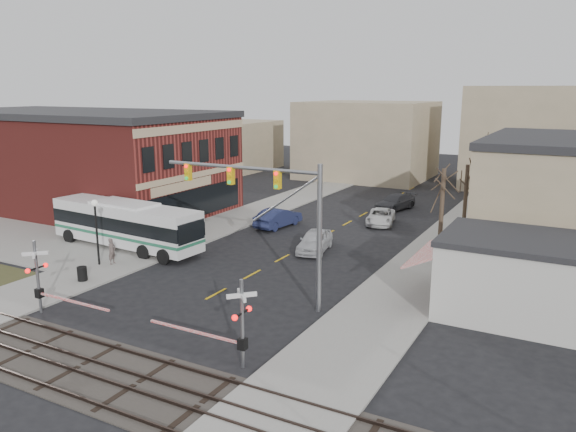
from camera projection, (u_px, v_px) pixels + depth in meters
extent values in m
plane|color=black|center=(195.00, 305.00, 31.13)|extent=(160.00, 160.00, 0.00)
cube|color=gray|center=(245.00, 216.00, 52.67)|extent=(5.00, 60.00, 0.12)
cube|color=gray|center=(450.00, 241.00, 43.86)|extent=(5.00, 60.00, 0.12)
cube|color=gray|center=(16.00, 236.00, 45.61)|extent=(20.00, 10.00, 0.11)
cube|color=#332D28|center=(81.00, 366.00, 24.27)|extent=(160.00, 5.00, 0.06)
cube|color=#2D231E|center=(89.00, 360.00, 24.66)|extent=(160.00, 0.08, 0.14)
cube|color=#2D231E|center=(113.00, 347.00, 25.89)|extent=(160.00, 0.08, 0.14)
cube|color=#2D231E|center=(43.00, 384.00, 22.61)|extent=(160.00, 0.08, 0.14)
cube|color=#2D231E|center=(72.00, 369.00, 23.84)|extent=(160.00, 0.08, 0.14)
cube|color=maroon|center=(76.00, 162.00, 56.37)|extent=(30.00, 15.00, 9.00)
cube|color=#262628|center=(72.00, 114.00, 55.30)|extent=(30.40, 15.40, 0.60)
cube|color=tan|center=(197.00, 175.00, 49.43)|extent=(0.10, 15.00, 0.50)
cube|color=tan|center=(195.00, 128.00, 48.52)|extent=(0.10, 15.00, 0.70)
cube|color=black|center=(198.00, 203.00, 49.99)|extent=(0.08, 13.00, 2.60)
cube|color=beige|center=(522.00, 280.00, 29.27)|extent=(8.00, 6.00, 4.00)
cube|color=#262628|center=(526.00, 240.00, 28.79)|extent=(8.20, 6.20, 0.30)
cube|color=#B42016|center=(431.00, 249.00, 31.27)|extent=(1.68, 6.00, 0.87)
cylinder|color=#382B21|center=(441.00, 221.00, 35.77)|extent=(0.28, 0.28, 6.75)
cylinder|color=#382B21|center=(465.00, 208.00, 40.83)|extent=(0.28, 0.28, 6.30)
cylinder|color=#382B21|center=(487.00, 185.00, 47.49)|extent=(0.28, 0.28, 7.20)
cube|color=silver|center=(126.00, 224.00, 41.80)|extent=(13.19, 3.73, 2.91)
cube|color=black|center=(125.00, 221.00, 41.76)|extent=(13.23, 3.77, 0.98)
cube|color=#226749|center=(126.00, 232.00, 41.95)|extent=(13.23, 3.77, 0.22)
cylinder|color=black|center=(127.00, 241.00, 42.11)|extent=(1.28, 2.89, 1.09)
cylinder|color=gray|center=(319.00, 240.00, 29.45)|extent=(0.28, 0.28, 8.00)
cylinder|color=gray|center=(240.00, 167.00, 30.95)|extent=(9.82, 0.20, 0.20)
cube|color=gold|center=(278.00, 180.00, 29.94)|extent=(0.35, 0.30, 1.00)
cube|color=gold|center=(231.00, 176.00, 31.33)|extent=(0.35, 0.30, 1.00)
cube|color=gold|center=(188.00, 172.00, 32.72)|extent=(0.35, 0.30, 1.00)
cylinder|color=gray|center=(38.00, 277.00, 29.72)|extent=(0.16, 0.16, 4.00)
cube|color=silver|center=(35.00, 254.00, 29.43)|extent=(1.00, 1.00, 0.18)
cube|color=silver|center=(35.00, 254.00, 29.43)|extent=(1.00, 1.00, 0.18)
sphere|color=#FF0C0C|center=(28.00, 271.00, 29.14)|extent=(0.26, 0.26, 0.26)
sphere|color=#FF0C0C|center=(46.00, 265.00, 30.08)|extent=(0.26, 0.26, 0.26)
cube|color=black|center=(39.00, 293.00, 29.92)|extent=(0.35, 0.35, 0.50)
cube|color=#FF0C0C|center=(74.00, 302.00, 28.71)|extent=(5.00, 0.10, 0.10)
cylinder|color=gray|center=(242.00, 324.00, 23.80)|extent=(0.16, 0.16, 4.00)
cube|color=silver|center=(242.00, 295.00, 23.51)|extent=(1.00, 1.00, 0.18)
cube|color=silver|center=(242.00, 295.00, 23.51)|extent=(1.00, 1.00, 0.18)
sphere|color=#FF0C0C|center=(235.00, 318.00, 23.21)|extent=(0.26, 0.26, 0.26)
sphere|color=#FF0C0C|center=(249.00, 309.00, 24.16)|extent=(0.26, 0.26, 0.26)
cube|color=black|center=(243.00, 344.00, 24.00)|extent=(0.35, 0.35, 0.50)
cube|color=#FF0C0C|center=(194.00, 331.00, 25.20)|extent=(5.00, 0.10, 0.10)
cylinder|color=black|center=(97.00, 235.00, 37.52)|extent=(0.14, 0.14, 4.09)
sphere|color=silver|center=(94.00, 203.00, 37.03)|extent=(0.44, 0.44, 0.44)
cylinder|color=black|center=(82.00, 274.00, 34.70)|extent=(0.60, 0.60, 0.88)
imported|color=#BBBDC1|center=(315.00, 241.00, 41.25)|extent=(2.74, 4.99, 1.61)
imported|color=#1B2143|center=(278.00, 218.00, 48.50)|extent=(2.34, 5.17, 1.65)
imported|color=silver|center=(381.00, 217.00, 49.52)|extent=(3.27, 5.23, 1.35)
imported|color=#3D3D41|center=(395.00, 202.00, 55.43)|extent=(3.49, 5.54, 1.50)
imported|color=#594C47|center=(112.00, 251.00, 37.89)|extent=(0.50, 0.70, 1.79)
imported|color=#383E63|center=(132.00, 233.00, 42.25)|extent=(1.13, 1.02, 1.91)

